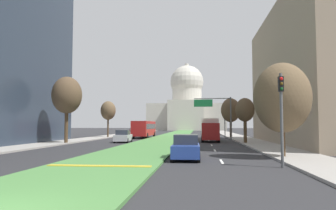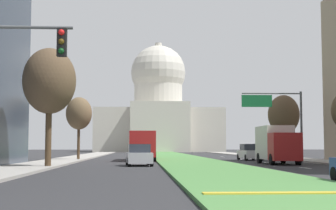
{
  "view_description": "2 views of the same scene",
  "coord_description": "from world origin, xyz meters",
  "px_view_note": "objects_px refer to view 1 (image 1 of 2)",
  "views": [
    {
      "loc": [
        5.33,
        -7.27,
        2.36
      ],
      "look_at": [
        1.06,
        35.6,
        5.06
      ],
      "focal_mm": 33.51,
      "sensor_mm": 36.0,
      "label": 1
    },
    {
      "loc": [
        -4.59,
        -5.57,
        1.52
      ],
      "look_at": [
        -2.44,
        34.94,
        4.77
      ],
      "focal_mm": 54.58,
      "sensor_mm": 36.0,
      "label": 2
    }
  ],
  "objects_px": {
    "traffic_light_far_right": "(225,119)",
    "city_bus": "(144,128)",
    "street_tree_right_far": "(231,110)",
    "sedan_lead_stopped": "(186,148)",
    "street_tree_left_mid": "(67,95)",
    "traffic_light_near_right": "(281,107)",
    "street_tree_right_mid": "(245,110)",
    "sedan_distant": "(209,133)",
    "sedan_midblock": "(123,136)",
    "capitol_building": "(187,107)",
    "street_tree_left_far": "(108,111)",
    "box_truck_delivery": "(210,129)",
    "overhead_guide_sign": "(217,109)",
    "street_tree_right_near": "(282,98)"
  },
  "relations": [
    {
      "from": "traffic_light_far_right",
      "to": "city_bus",
      "type": "height_order",
      "value": "traffic_light_far_right"
    },
    {
      "from": "street_tree_right_far",
      "to": "sedan_lead_stopped",
      "type": "bearing_deg",
      "value": -100.48
    },
    {
      "from": "sedan_lead_stopped",
      "to": "traffic_light_far_right",
      "type": "bearing_deg",
      "value": 81.15
    },
    {
      "from": "street_tree_left_mid",
      "to": "traffic_light_far_right",
      "type": "bearing_deg",
      "value": 42.48
    },
    {
      "from": "traffic_light_near_right",
      "to": "street_tree_right_mid",
      "type": "distance_m",
      "value": 21.63
    },
    {
      "from": "sedan_distant",
      "to": "traffic_light_near_right",
      "type": "bearing_deg",
      "value": -85.74
    },
    {
      "from": "street_tree_right_far",
      "to": "street_tree_right_mid",
      "type": "bearing_deg",
      "value": -89.7
    },
    {
      "from": "street_tree_left_mid",
      "to": "sedan_midblock",
      "type": "height_order",
      "value": "street_tree_left_mid"
    },
    {
      "from": "street_tree_left_mid",
      "to": "capitol_building",
      "type": "bearing_deg",
      "value": 83.74
    },
    {
      "from": "street_tree_left_far",
      "to": "street_tree_right_far",
      "type": "height_order",
      "value": "street_tree_right_far"
    },
    {
      "from": "capitol_building",
      "to": "street_tree_left_far",
      "type": "xyz_separation_m",
      "value": [
        -11.07,
        -81.5,
        -5.26
      ]
    },
    {
      "from": "sedan_midblock",
      "to": "sedan_distant",
      "type": "distance_m",
      "value": 18.99
    },
    {
      "from": "box_truck_delivery",
      "to": "street_tree_left_mid",
      "type": "bearing_deg",
      "value": -158.74
    },
    {
      "from": "traffic_light_near_right",
      "to": "street_tree_right_mid",
      "type": "bearing_deg",
      "value": 87.06
    },
    {
      "from": "overhead_guide_sign",
      "to": "sedan_midblock",
      "type": "bearing_deg",
      "value": -152.41
    },
    {
      "from": "sedan_midblock",
      "to": "box_truck_delivery",
      "type": "height_order",
      "value": "box_truck_delivery"
    },
    {
      "from": "street_tree_left_mid",
      "to": "box_truck_delivery",
      "type": "relative_size",
      "value": 1.29
    },
    {
      "from": "traffic_light_far_right",
      "to": "sedan_distant",
      "type": "distance_m",
      "value": 3.8
    },
    {
      "from": "capitol_building",
      "to": "overhead_guide_sign",
      "type": "bearing_deg",
      "value": -84.91
    },
    {
      "from": "city_bus",
      "to": "street_tree_right_near",
      "type": "bearing_deg",
      "value": -64.3
    },
    {
      "from": "street_tree_left_far",
      "to": "sedan_midblock",
      "type": "height_order",
      "value": "street_tree_left_far"
    },
    {
      "from": "street_tree_right_mid",
      "to": "sedan_lead_stopped",
      "type": "height_order",
      "value": "street_tree_right_mid"
    },
    {
      "from": "street_tree_left_mid",
      "to": "street_tree_right_mid",
      "type": "bearing_deg",
      "value": 5.9
    },
    {
      "from": "overhead_guide_sign",
      "to": "street_tree_right_near",
      "type": "bearing_deg",
      "value": -82.62
    },
    {
      "from": "street_tree_right_near",
      "to": "sedan_distant",
      "type": "bearing_deg",
      "value": 97.15
    },
    {
      "from": "street_tree_left_mid",
      "to": "street_tree_right_far",
      "type": "distance_m",
      "value": 28.97
    },
    {
      "from": "traffic_light_far_right",
      "to": "box_truck_delivery",
      "type": "distance_m",
      "value": 12.61
    },
    {
      "from": "sedan_lead_stopped",
      "to": "box_truck_delivery",
      "type": "xyz_separation_m",
      "value": [
        2.37,
        22.68,
        0.89
      ]
    },
    {
      "from": "street_tree_right_mid",
      "to": "sedan_midblock",
      "type": "xyz_separation_m",
      "value": [
        -15.68,
        1.53,
        -3.32
      ]
    },
    {
      "from": "traffic_light_far_right",
      "to": "city_bus",
      "type": "distance_m",
      "value": 14.39
    },
    {
      "from": "box_truck_delivery",
      "to": "traffic_light_near_right",
      "type": "bearing_deg",
      "value": -83.37
    },
    {
      "from": "capitol_building",
      "to": "traffic_light_far_right",
      "type": "bearing_deg",
      "value": -83.04
    },
    {
      "from": "traffic_light_far_right",
      "to": "box_truck_delivery",
      "type": "xyz_separation_m",
      "value": [
        -3.05,
        -12.13,
        -1.64
      ]
    },
    {
      "from": "street_tree_right_mid",
      "to": "sedan_distant",
      "type": "relative_size",
      "value": 1.33
    },
    {
      "from": "city_bus",
      "to": "traffic_light_far_right",
      "type": "bearing_deg",
      "value": 4.08
    },
    {
      "from": "street_tree_right_mid",
      "to": "sedan_distant",
      "type": "xyz_separation_m",
      "value": [
        -3.94,
        16.45,
        -3.29
      ]
    },
    {
      "from": "street_tree_right_near",
      "to": "street_tree_right_mid",
      "type": "bearing_deg",
      "value": 90.71
    },
    {
      "from": "sedan_lead_stopped",
      "to": "sedan_distant",
      "type": "xyz_separation_m",
      "value": [
        2.59,
        34.49,
        0.02
      ]
    },
    {
      "from": "street_tree_left_mid",
      "to": "sedan_midblock",
      "type": "relative_size",
      "value": 1.86
    },
    {
      "from": "street_tree_left_mid",
      "to": "traffic_light_near_right",
      "type": "bearing_deg",
      "value": -42.93
    },
    {
      "from": "street_tree_right_far",
      "to": "box_truck_delivery",
      "type": "bearing_deg",
      "value": -108.52
    },
    {
      "from": "sedan_midblock",
      "to": "city_bus",
      "type": "height_order",
      "value": "city_bus"
    },
    {
      "from": "overhead_guide_sign",
      "to": "street_tree_right_far",
      "type": "relative_size",
      "value": 0.92
    },
    {
      "from": "traffic_light_near_right",
      "to": "sedan_midblock",
      "type": "height_order",
      "value": "traffic_light_near_right"
    },
    {
      "from": "overhead_guide_sign",
      "to": "street_tree_right_near",
      "type": "distance_m",
      "value": 25.0
    },
    {
      "from": "traffic_light_near_right",
      "to": "sedan_distant",
      "type": "relative_size",
      "value": 1.23
    },
    {
      "from": "traffic_light_near_right",
      "to": "street_tree_right_mid",
      "type": "xyz_separation_m",
      "value": [
        1.11,
        21.59,
        0.78
      ]
    },
    {
      "from": "box_truck_delivery",
      "to": "capitol_building",
      "type": "bearing_deg",
      "value": 94.19
    },
    {
      "from": "traffic_light_near_right",
      "to": "street_tree_left_far",
      "type": "relative_size",
      "value": 0.79
    },
    {
      "from": "street_tree_right_far",
      "to": "sedan_lead_stopped",
      "type": "xyz_separation_m",
      "value": [
        -6.44,
        -34.83,
        -4.08
      ]
    }
  ]
}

